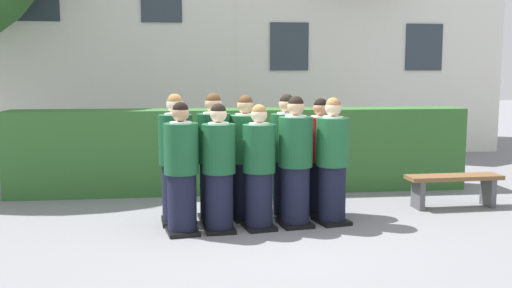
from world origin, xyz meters
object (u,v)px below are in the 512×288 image
student_rear_row_1 (214,160)px  student_rear_row_3 (287,159)px  student_rear_row_2 (245,160)px  wooden_bench (454,184)px  student_front_row_4 (332,164)px  student_front_row_1 (219,171)px  student_front_row_2 (259,170)px  student_in_red_blazer (320,160)px  student_front_row_0 (182,172)px  student_front_row_3 (295,164)px  student_rear_row_0 (176,162)px

student_rear_row_1 → student_rear_row_3: 1.00m
student_rear_row_2 → wooden_bench: 3.14m
student_front_row_4 → wooden_bench: student_front_row_4 is taller
student_front_row_1 → student_rear_row_3: student_rear_row_3 is taller
student_front_row_1 → student_front_row_2: 0.51m
student_in_red_blazer → student_front_row_0: bearing=-158.6°
student_front_row_3 → wooden_bench: (2.49, 0.70, -0.45)m
student_front_row_4 → student_rear_row_3: student_rear_row_3 is taller
student_front_row_0 → student_front_row_3: 1.46m
student_rear_row_1 → student_front_row_3: bearing=-20.3°
student_front_row_3 → student_in_red_blazer: bearing=50.5°
student_front_row_3 → student_rear_row_0: 1.55m
wooden_bench → student_rear_row_3: bearing=-175.3°
student_front_row_0 → student_rear_row_1: (0.42, 0.58, 0.04)m
student_front_row_2 → student_front_row_4: 1.00m
student_front_row_0 → student_front_row_3: student_front_row_3 is taller
student_rear_row_3 → student_in_red_blazer: (0.48, 0.06, -0.03)m
student_rear_row_3 → student_front_row_2: bearing=-127.9°
student_front_row_2 → student_front_row_4: (0.98, 0.16, 0.04)m
student_front_row_0 → student_rear_row_2: 1.05m
student_front_row_1 → student_rear_row_0: bearing=140.2°
student_front_row_1 → wooden_bench: student_front_row_1 is taller
student_rear_row_0 → student_front_row_2: bearing=-20.6°
student_front_row_1 → student_front_row_2: size_ratio=1.01×
student_front_row_0 → student_rear_row_0: student_rear_row_0 is taller
student_rear_row_1 → student_rear_row_2: student_rear_row_1 is taller
student_front_row_2 → wooden_bench: bearing=14.8°
student_in_red_blazer → student_rear_row_1: bearing=-173.5°
student_front_row_2 → student_rear_row_3: student_rear_row_3 is taller
student_rear_row_2 → student_front_row_3: bearing=-35.4°
student_front_row_1 → student_rear_row_0: student_rear_row_0 is taller
student_front_row_2 → student_rear_row_3: size_ratio=0.94×
student_in_red_blazer → wooden_bench: 2.09m
student_front_row_1 → student_front_row_3: 1.00m
wooden_bench → student_front_row_2: bearing=-165.2°
student_front_row_0 → student_in_red_blazer: bearing=21.4°
student_rear_row_1 → student_front_row_4: bearing=-11.4°
student_front_row_3 → student_front_row_4: bearing=8.0°
student_in_red_blazer → wooden_bench: bearing=4.2°
student_rear_row_2 → student_rear_row_3: student_rear_row_3 is taller
wooden_bench → student_front_row_4: bearing=-162.5°
student_front_row_2 → student_in_red_blazer: 1.13m
student_front_row_0 → student_in_red_blazer: student_front_row_0 is taller
student_front_row_0 → student_rear_row_3: (1.42, 0.69, 0.03)m
student_rear_row_1 → wooden_bench: bearing=5.2°
student_front_row_3 → student_rear_row_1: bearing=159.7°
student_front_row_1 → student_rear_row_1: size_ratio=0.94×
student_rear_row_0 → student_front_row_4: bearing=-6.5°
student_front_row_3 → student_rear_row_3: bearing=93.4°
wooden_bench → student_rear_row_0: bearing=-174.4°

